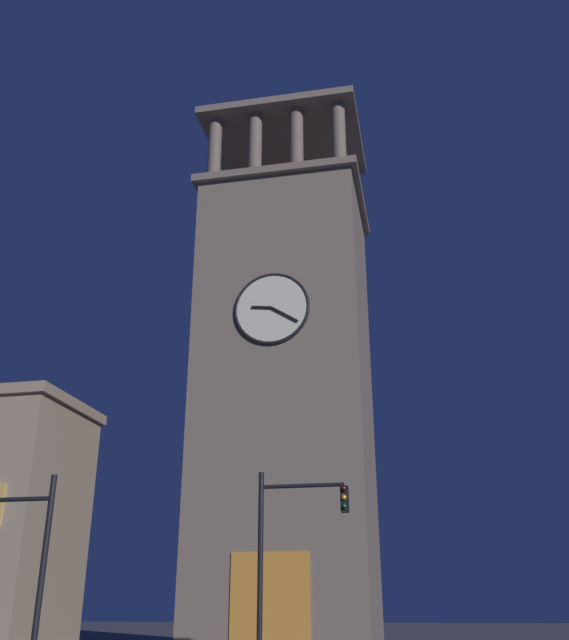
% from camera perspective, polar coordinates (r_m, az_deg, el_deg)
% --- Properties ---
extents(clocktower, '(8.39, 7.43, 28.66)m').
position_cam_1_polar(clocktower, '(34.34, 0.16, -5.87)').
color(clocktower, '#75665B').
rests_on(clocktower, ground_plane).
extents(traffic_signal_near, '(2.69, 0.41, 5.68)m').
position_cam_1_polar(traffic_signal_near, '(21.32, 0.29, -17.41)').
color(traffic_signal_near, black).
rests_on(traffic_signal_near, ground_plane).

